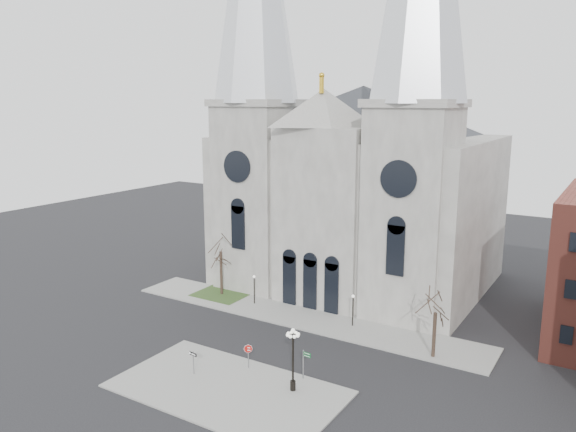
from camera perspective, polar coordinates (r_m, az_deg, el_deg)
The scene contains 13 objects.
ground at distance 51.49m, azimuth -5.39°, elevation -14.02°, with size 160.00×160.00×0.00m, color black.
sidewalk_near at distance 46.31m, azimuth -6.18°, elevation -17.07°, with size 18.00×10.00×0.14m, color gray.
sidewalk_far at distance 59.82m, azimuth 1.07°, elevation -10.12°, with size 40.00×6.00×0.14m, color gray.
grass_patch at distance 66.46m, azimuth -6.74°, elevation -7.91°, with size 6.00×5.00×0.18m, color #28431C.
cathedral at distance 66.14m, azimuth 6.44°, elevation 8.31°, with size 33.00×26.66×54.00m.
tree_left at distance 64.84m, azimuth -6.86°, elevation -3.34°, with size 3.20×3.20×7.50m.
tree_right at distance 50.91m, azimuth 14.76°, elevation -9.21°, with size 3.20×3.20×6.00m.
ped_lamp_left at distance 62.50m, azimuth -3.46°, elevation -6.96°, with size 0.32×0.32×3.26m.
ped_lamp_right at distance 56.82m, azimuth 6.61°, elevation -8.97°, with size 0.32×0.32×3.26m.
stop_sign at distance 48.53m, azimuth -4.06°, elevation -13.50°, with size 0.74×0.21×2.10m.
globe_lamp at distance 44.29m, azimuth 0.51°, elevation -13.62°, with size 1.12×1.12×5.13m.
one_way_sign at distance 48.14m, azimuth -9.59°, elevation -14.07°, with size 0.87×0.16×1.99m.
street_name_sign at distance 46.73m, azimuth 1.65°, elevation -14.63°, with size 0.79×0.13×2.46m.
Camera 1 is at (28.28, -36.81, 22.29)m, focal length 35.00 mm.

